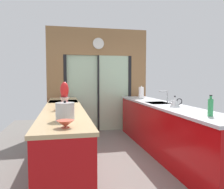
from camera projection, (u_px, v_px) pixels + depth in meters
name	position (u px, v px, depth m)	size (l,w,h in m)	color
ground_plane	(113.00, 152.00, 4.30)	(5.04, 7.60, 0.02)	slate
back_wall_unit	(98.00, 73.00, 5.95)	(2.64, 0.12, 2.70)	olive
left_counter_run	(64.00, 136.00, 3.62)	(0.62, 3.80, 0.92)	#AD0C0F
right_counter_run	(164.00, 129.00, 4.17)	(0.62, 3.80, 0.92)	#AD0C0F
sink_faucet	(166.00, 95.00, 4.40)	(0.19, 0.02, 0.23)	#B7BABC
oven_range	(64.00, 123.00, 4.71)	(0.60, 0.60, 0.92)	#B7BABC
mixing_bowl	(65.00, 124.00, 2.15)	(0.17, 0.17, 0.07)	#BC4C38
knife_block	(64.00, 101.00, 3.83)	(0.08, 0.14, 0.25)	brown
stand_mixer	(65.00, 99.00, 3.46)	(0.17, 0.27, 0.42)	red
stock_pot	(65.00, 112.00, 2.52)	(0.21, 0.21, 0.23)	#B7BABC
kettle	(175.00, 102.00, 3.71)	(0.25, 0.17, 0.19)	#B7BABC
soap_bottle	(210.00, 107.00, 2.81)	(0.07, 0.07, 0.27)	#339E56
paper_towel_roll	(141.00, 93.00, 5.31)	(0.14, 0.14, 0.30)	#B7BABC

